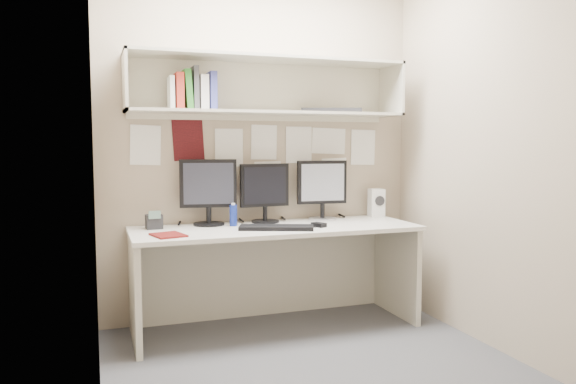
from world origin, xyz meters
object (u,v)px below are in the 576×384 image
object	(u,v)px
desk	(276,277)
desk_phone	(154,221)
monitor_left	(208,189)
monitor_right	(322,187)
speaker	(376,203)
monitor_center	(265,190)
keyboard	(276,228)
maroon_notebook	(168,235)

from	to	relation	value
desk	desk_phone	distance (m)	0.93
monitor_left	monitor_right	size ratio (longest dim) A/B	1.04
desk	speaker	xyz separation A→B (m)	(0.91, 0.23, 0.47)
monitor_left	desk_phone	size ratio (longest dim) A/B	3.63
desk	desk_phone	bearing A→B (deg)	168.87
monitor_center	keyboard	size ratio (longest dim) A/B	0.86
monitor_center	keyboard	distance (m)	0.42
desk	speaker	size ratio (longest dim) A/B	9.05
monitor_right	maroon_notebook	bearing A→B (deg)	-157.86
monitor_right	maroon_notebook	world-z (taller)	monitor_right
desk	speaker	world-z (taller)	speaker
desk	speaker	bearing A→B (deg)	14.06
keyboard	monitor_left	bearing A→B (deg)	159.37
monitor_right	speaker	xyz separation A→B (m)	(0.47, 0.01, -0.14)
maroon_notebook	keyboard	bearing A→B (deg)	-11.19
keyboard	desk_phone	xyz separation A→B (m)	(-0.78, 0.29, 0.04)
monitor_left	keyboard	bearing A→B (deg)	-32.55
desk	desk_phone	world-z (taller)	desk_phone
monitor_left	speaker	distance (m)	1.36
monitor_left	keyboard	xyz separation A→B (m)	(0.40, -0.35, -0.24)
monitor_right	keyboard	world-z (taller)	monitor_right
speaker	maroon_notebook	world-z (taller)	speaker
desk	maroon_notebook	bearing A→B (deg)	-167.44
keyboard	monitor_right	bearing A→B (deg)	57.22
monitor_right	keyboard	xyz separation A→B (m)	(-0.48, -0.35, -0.23)
desk	monitor_right	distance (m)	0.79
monitor_left	monitor_center	size ratio (longest dim) A/B	1.08
keyboard	desk_phone	size ratio (longest dim) A/B	3.88
desk	keyboard	xyz separation A→B (m)	(-0.04, -0.13, 0.38)
monitor_left	monitor_center	world-z (taller)	monitor_left
monitor_center	desk_phone	xyz separation A→B (m)	(-0.81, -0.06, -0.19)
monitor_center	desk_phone	world-z (taller)	monitor_center
keyboard	desk_phone	world-z (taller)	desk_phone
keyboard	speaker	distance (m)	1.02
monitor_left	maroon_notebook	distance (m)	0.57
monitor_left	keyboard	world-z (taller)	monitor_left
monitor_left	maroon_notebook	bearing A→B (deg)	-121.44
desk	monitor_right	bearing A→B (deg)	26.30
monitor_center	maroon_notebook	world-z (taller)	monitor_center
speaker	desk	bearing A→B (deg)	-157.96
monitor_left	desk	bearing A→B (deg)	-17.69
maroon_notebook	desk_phone	bearing A→B (deg)	84.87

